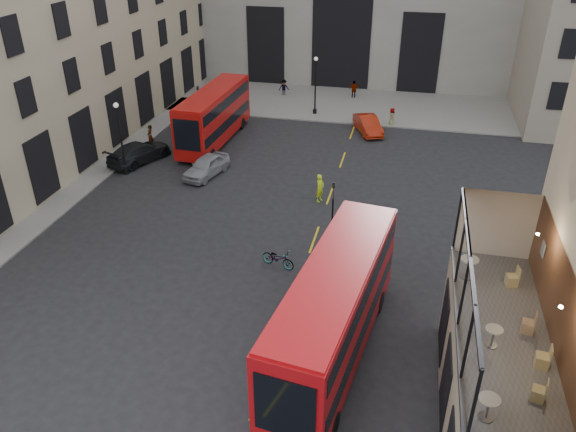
% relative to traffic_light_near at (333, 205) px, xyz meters
% --- Properties ---
extents(ground, '(140.00, 140.00, 0.00)m').
position_rel_traffic_light_near_xyz_m(ground, '(1.00, -12.00, -2.42)').
color(ground, black).
rests_on(ground, ground).
extents(host_frontage, '(3.00, 11.00, 4.50)m').
position_rel_traffic_light_near_xyz_m(host_frontage, '(7.50, -12.00, -0.17)').
color(host_frontage, '#BFAC8F').
rests_on(host_frontage, ground).
extents(cafe_floor, '(3.00, 10.00, 0.10)m').
position_rel_traffic_light_near_xyz_m(cafe_floor, '(7.50, -12.00, 2.12)').
color(cafe_floor, slate).
rests_on(cafe_floor, host_frontage).
extents(pavement_far, '(40.00, 12.00, 0.12)m').
position_rel_traffic_light_near_xyz_m(pavement_far, '(-5.00, 26.00, -2.36)').
color(pavement_far, slate).
rests_on(pavement_far, ground).
extents(pavement_left, '(8.00, 48.00, 0.12)m').
position_rel_traffic_light_near_xyz_m(pavement_left, '(-21.00, -0.00, -2.36)').
color(pavement_left, slate).
rests_on(pavement_left, ground).
extents(traffic_light_near, '(0.16, 0.20, 3.80)m').
position_rel_traffic_light_near_xyz_m(traffic_light_near, '(0.00, 0.00, 0.00)').
color(traffic_light_near, black).
rests_on(traffic_light_near, ground).
extents(traffic_light_far, '(0.16, 0.20, 3.80)m').
position_rel_traffic_light_near_xyz_m(traffic_light_far, '(-14.00, 16.00, 0.00)').
color(traffic_light_far, black).
rests_on(traffic_light_far, ground).
extents(street_lamp_a, '(0.36, 0.36, 5.33)m').
position_rel_traffic_light_near_xyz_m(street_lamp_a, '(-16.00, 6.00, -0.03)').
color(street_lamp_a, black).
rests_on(street_lamp_a, ground).
extents(street_lamp_b, '(0.36, 0.36, 5.33)m').
position_rel_traffic_light_near_xyz_m(street_lamp_b, '(-5.00, 22.00, -0.03)').
color(street_lamp_b, black).
rests_on(street_lamp_b, ground).
extents(bus_near, '(4.18, 11.79, 4.61)m').
position_rel_traffic_light_near_xyz_m(bus_near, '(1.50, -9.29, 0.16)').
color(bus_near, '#BA0C12').
rests_on(bus_near, ground).
extents(bus_far, '(2.83, 10.81, 4.28)m').
position_rel_traffic_light_near_xyz_m(bus_far, '(-11.74, 13.48, -0.02)').
color(bus_far, '#AD0E0C').
rests_on(bus_far, ground).
extents(car_a, '(2.71, 4.56, 1.45)m').
position_rel_traffic_light_near_xyz_m(car_a, '(-10.18, 7.06, -1.70)').
color(car_a, gray).
rests_on(car_a, ground).
extents(car_b, '(3.10, 4.64, 1.45)m').
position_rel_traffic_light_near_xyz_m(car_b, '(0.28, 18.32, -1.70)').
color(car_b, '#A11E09').
rests_on(car_b, ground).
extents(car_c, '(3.95, 5.71, 1.53)m').
position_rel_traffic_light_near_xyz_m(car_c, '(-16.00, 8.30, -1.66)').
color(car_c, black).
rests_on(car_c, ground).
extents(bicycle, '(2.07, 1.25, 1.03)m').
position_rel_traffic_light_near_xyz_m(bicycle, '(-2.41, -3.15, -1.91)').
color(bicycle, gray).
rests_on(bicycle, ground).
extents(cyclist, '(0.67, 0.81, 1.90)m').
position_rel_traffic_light_near_xyz_m(cyclist, '(-1.54, 4.90, -1.48)').
color(cyclist, '#CDF91A').
rests_on(cyclist, ground).
extents(pedestrian_a, '(0.93, 0.78, 1.69)m').
position_rel_traffic_light_near_xyz_m(pedestrian_a, '(-13.61, 18.78, -1.58)').
color(pedestrian_a, gray).
rests_on(pedestrian_a, ground).
extents(pedestrian_b, '(1.25, 1.02, 1.68)m').
position_rel_traffic_light_near_xyz_m(pedestrian_b, '(-9.12, 27.02, -1.59)').
color(pedestrian_b, gray).
rests_on(pedestrian_b, ground).
extents(pedestrian_c, '(1.13, 0.63, 1.82)m').
position_rel_traffic_light_near_xyz_m(pedestrian_c, '(-2.06, 27.69, -1.51)').
color(pedestrian_c, gray).
rests_on(pedestrian_c, ground).
extents(pedestrian_d, '(0.67, 0.86, 1.56)m').
position_rel_traffic_light_near_xyz_m(pedestrian_d, '(2.15, 20.65, -1.64)').
color(pedestrian_d, gray).
rests_on(pedestrian_d, ground).
extents(pedestrian_e, '(0.47, 0.69, 1.81)m').
position_rel_traffic_light_near_xyz_m(pedestrian_e, '(-16.47, 11.28, -1.52)').
color(pedestrian_e, gray).
rests_on(pedestrian_e, ground).
extents(cafe_table_near, '(0.59, 0.59, 0.74)m').
position_rel_traffic_light_near_xyz_m(cafe_table_near, '(6.64, -15.73, 2.67)').
color(cafe_table_near, beige).
rests_on(cafe_table_near, cafe_floor).
extents(cafe_table_mid, '(0.56, 0.56, 0.70)m').
position_rel_traffic_light_near_xyz_m(cafe_table_mid, '(7.05, -12.63, 2.64)').
color(cafe_table_mid, beige).
rests_on(cafe_table_mid, cafe_floor).
extents(cafe_table_far, '(0.68, 0.68, 0.85)m').
position_rel_traffic_light_near_xyz_m(cafe_table_far, '(6.48, -8.85, 2.74)').
color(cafe_table_far, beige).
rests_on(cafe_table_far, cafe_floor).
extents(cafe_chair_a, '(0.46, 0.46, 0.76)m').
position_rel_traffic_light_near_xyz_m(cafe_chair_a, '(8.16, -14.71, 2.41)').
color(cafe_chair_a, tan).
rests_on(cafe_chair_a, cafe_floor).
extents(cafe_chair_b, '(0.45, 0.45, 0.83)m').
position_rel_traffic_light_near_xyz_m(cafe_chair_b, '(8.48, -13.28, 2.43)').
color(cafe_chair_b, tan).
rests_on(cafe_chair_b, cafe_floor).
extents(cafe_chair_c, '(0.46, 0.46, 0.79)m').
position_rel_traffic_light_near_xyz_m(cafe_chair_c, '(8.28, -11.66, 2.42)').
color(cafe_chair_c, tan).
rests_on(cafe_chair_c, cafe_floor).
extents(cafe_chair_d, '(0.47, 0.47, 0.81)m').
position_rel_traffic_light_near_xyz_m(cafe_chair_d, '(8.08, -9.02, 2.42)').
color(cafe_chair_d, tan).
rests_on(cafe_chair_d, cafe_floor).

